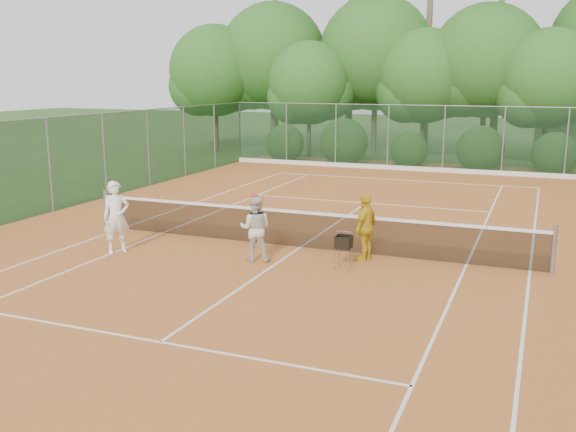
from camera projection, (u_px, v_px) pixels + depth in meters
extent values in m
plane|color=#294A1A|center=(300.00, 249.00, 16.26)|extent=(120.00, 120.00, 0.00)
cube|color=#B56629|center=(300.00, 248.00, 16.26)|extent=(18.00, 36.00, 0.02)
cylinder|color=gray|center=(106.00, 209.00, 18.31)|extent=(0.10, 0.10, 1.10)
cylinder|color=gray|center=(554.00, 250.00, 13.98)|extent=(0.10, 0.10, 1.10)
cube|color=black|center=(300.00, 230.00, 16.16)|extent=(11.87, 0.03, 0.86)
cube|color=white|center=(300.00, 212.00, 16.07)|extent=(11.87, 0.04, 0.07)
imported|color=white|center=(116.00, 217.00, 15.66)|extent=(0.75, 0.77, 1.78)
imported|color=silver|center=(255.00, 228.00, 14.99)|extent=(0.88, 0.76, 1.55)
ellipsoid|color=red|center=(255.00, 197.00, 14.83)|extent=(0.22, 0.22, 0.14)
imported|color=gold|center=(366.00, 227.00, 15.01)|extent=(0.56, 0.99, 1.60)
cylinder|color=gray|center=(335.00, 259.00, 14.35)|extent=(0.02, 0.02, 0.48)
cylinder|color=gray|center=(352.00, 257.00, 14.51)|extent=(0.02, 0.02, 0.48)
cube|color=black|center=(344.00, 242.00, 14.35)|extent=(0.33, 0.33, 0.28)
sphere|color=#D2E234|center=(328.00, 181.00, 26.46)|extent=(0.07, 0.07, 0.07)
sphere|color=#B8DA32|center=(422.00, 180.00, 26.73)|extent=(0.07, 0.07, 0.07)
sphere|color=gold|center=(494.00, 194.00, 23.54)|extent=(0.07, 0.07, 0.07)
cube|color=white|center=(400.00, 180.00, 27.04)|extent=(11.03, 0.06, 0.01)
cube|color=white|center=(120.00, 229.00, 18.26)|extent=(0.06, 23.77, 0.01)
cube|color=white|center=(530.00, 271.00, 14.26)|extent=(0.06, 23.77, 0.01)
cube|color=white|center=(161.00, 233.00, 17.76)|extent=(0.06, 23.77, 0.01)
cube|color=white|center=(466.00, 265.00, 14.76)|extent=(0.06, 23.77, 0.01)
cube|color=white|center=(366.00, 203.00, 22.07)|extent=(8.23, 0.06, 0.01)
cube|color=white|center=(160.00, 342.00, 10.45)|extent=(8.23, 0.06, 0.01)
cube|color=white|center=(300.00, 248.00, 16.26)|extent=(0.06, 12.80, 0.01)
cube|color=#19381E|center=(415.00, 138.00, 29.55)|extent=(18.00, 0.02, 3.00)
cylinder|color=gray|center=(240.00, 132.00, 32.83)|extent=(0.07, 0.07, 3.00)
cylinder|color=gray|center=(240.00, 132.00, 32.83)|extent=(0.07, 0.07, 3.00)
cylinder|color=brown|center=(216.00, 119.00, 37.66)|extent=(0.26, 0.26, 3.75)
sphere|color=#2C5C1E|center=(215.00, 71.00, 37.07)|extent=(5.25, 5.25, 5.25)
cylinder|color=brown|center=(273.00, 113.00, 37.86)|extent=(0.30, 0.30, 4.40)
sphere|color=#2C5C1E|center=(273.00, 56.00, 37.17)|extent=(6.16, 6.16, 6.16)
cylinder|color=brown|center=(309.00, 127.00, 35.08)|extent=(0.22, 0.22, 3.20)
sphere|color=#2C5C1E|center=(309.00, 83.00, 34.58)|extent=(4.48, 4.48, 4.48)
cylinder|color=brown|center=(374.00, 114.00, 36.11)|extent=(0.31, 0.31, 4.50)
sphere|color=#2C5C1E|center=(376.00, 53.00, 35.41)|extent=(6.30, 6.30, 6.30)
cylinder|color=brown|center=(423.00, 126.00, 33.77)|extent=(0.24, 0.24, 3.50)
sphere|color=#2C5C1E|center=(425.00, 76.00, 33.22)|extent=(4.90, 4.90, 4.90)
cylinder|color=brown|center=(483.00, 121.00, 33.07)|extent=(0.28, 0.28, 4.10)
sphere|color=#2C5C1E|center=(487.00, 61.00, 32.42)|extent=(5.74, 5.74, 5.74)
cylinder|color=brown|center=(544.00, 132.00, 30.96)|extent=(0.23, 0.23, 3.40)
sphere|color=#2C5C1E|center=(549.00, 78.00, 30.43)|extent=(4.76, 4.76, 4.76)
cone|color=brown|center=(275.00, 39.00, 38.49)|extent=(0.44, 0.44, 13.00)
cone|color=brown|center=(350.00, 55.00, 35.97)|extent=(0.44, 0.44, 11.00)
cone|color=brown|center=(429.00, 18.00, 35.91)|extent=(0.44, 0.44, 15.00)
cone|color=brown|center=(498.00, 63.00, 32.71)|extent=(0.44, 0.44, 10.00)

